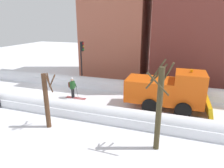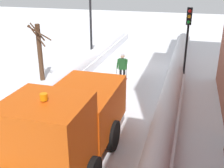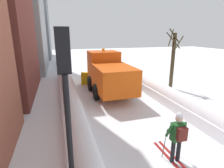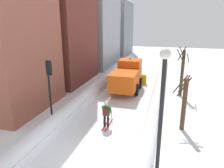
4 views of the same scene
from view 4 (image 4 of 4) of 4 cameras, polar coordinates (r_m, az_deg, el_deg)
The scene contains 11 objects.
ground_plane at distance 19.74m, azimuth 3.73°, elevation -2.93°, with size 80.00×80.00×0.00m, color white.
snowbank_left at distance 20.34m, azimuth -4.35°, elevation -0.96°, with size 1.10×36.00×1.06m.
snowbank_right at distance 19.26m, azimuth 12.34°, elevation -2.39°, with size 1.10×36.00×1.03m.
building_concrete_far at distance 33.42m, azimuth -6.60°, elevation 18.42°, with size 7.93×9.99×15.36m.
building_tower_distant at distance 44.22m, azimuth -0.84°, elevation 14.96°, with size 8.50×9.81×10.54m.
plow_truck at distance 20.49m, azimuth 4.19°, elevation 2.12°, with size 3.20×5.98×3.12m.
skier at distance 13.54m, azimuth -1.58°, elevation -7.82°, with size 0.62×1.80×1.81m.
traffic_light_pole at distance 13.59m, azimuth -16.64°, elevation 0.73°, with size 0.28×0.42×4.34m.
street_lamp at distance 8.11m, azimuth 13.39°, elevation -5.72°, with size 0.40×0.40×5.74m.
bare_tree_near at distance 13.70m, azimuth 19.07°, elevation -4.89°, with size 1.11×1.02×3.50m.
bare_tree_mid at distance 19.76m, azimuth 18.62°, elevation 3.15°, with size 1.17×1.22×4.57m.
Camera 4 is at (3.68, -8.23, 6.62)m, focal length 33.47 mm.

